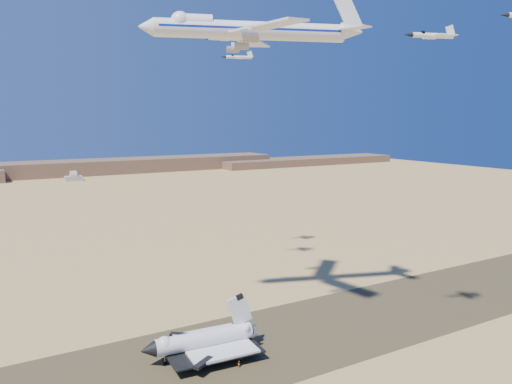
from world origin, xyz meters
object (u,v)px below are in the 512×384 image
crew_c (233,357)px  chase_jet_d (222,39)px  chase_jet_a (432,35)px  chase_jet_e (238,57)px  crew_b (239,364)px  shuttle (203,341)px  crew_a (241,358)px  carrier_747 (245,30)px

crew_c → chase_jet_d: (30.84, 67.03, 103.05)m
chase_jet_a → chase_jet_e: 113.52m
crew_c → chase_jet_e: 143.05m
crew_b → shuttle: bearing=2.8°
crew_a → crew_b: size_ratio=0.85×
crew_b → chase_jet_e: 146.38m
shuttle → crew_b: bearing=-57.4°
shuttle → crew_b: 13.45m
carrier_747 → chase_jet_e: bearing=82.4°
crew_a → chase_jet_d: 127.44m
crew_a → chase_jet_a: bearing=-110.1°
shuttle → crew_a: (8.49, -8.36, -3.98)m
shuttle → chase_jet_e: chase_jet_e is taller
carrier_747 → crew_b: carrier_747 is taller
shuttle → chase_jet_d: 122.14m
chase_jet_d → crew_a: bearing=-93.0°
shuttle → chase_jet_d: (37.56, 60.56, 99.20)m
crew_a → chase_jet_a: (49.79, -21.61, 93.55)m
crew_b → chase_jet_e: chase_jet_e is taller
carrier_747 → crew_b: bearing=-103.7°
chase_jet_e → crew_b: bearing=-101.8°
chase_jet_e → chase_jet_a: bearing=-72.9°
crew_c → chase_jet_a: size_ratio=0.12×
carrier_747 → crew_b: size_ratio=39.27×
crew_c → chase_jet_d: size_ratio=0.12×
chase_jet_d → crew_c: bearing=-94.8°
crew_c → crew_a: bearing=171.3°
carrier_747 → chase_jet_d: carrier_747 is taller
chase_jet_a → chase_jet_d: chase_jet_d is taller
chase_jet_a → chase_jet_d: size_ratio=1.02×
crew_a → chase_jet_e: bearing=-24.7°
crew_b → crew_c: size_ratio=1.01×
crew_b → crew_c: (0.62, 4.89, -0.01)m
crew_b → chase_jet_a: (52.19, -18.62, 93.41)m
chase_jet_e → carrier_747: bearing=-100.0°
carrier_747 → chase_jet_d: size_ratio=4.86×
shuttle → carrier_747: carrier_747 is taller
crew_b → chase_jet_a: size_ratio=0.12×
crew_b → chase_jet_d: chase_jet_d is taller
chase_jet_d → chase_jet_e: bearing=69.0°
crew_a → chase_jet_e: (48.83, 91.76, 99.27)m
chase_jet_d → chase_jet_e: chase_jet_d is taller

